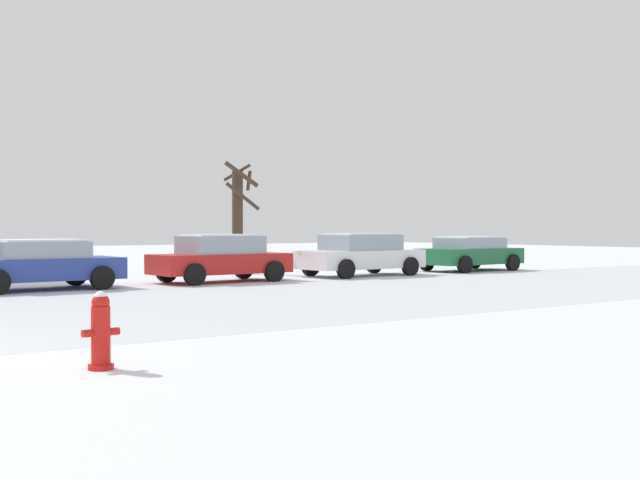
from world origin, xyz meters
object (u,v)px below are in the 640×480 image
object	(u,v)px
fire_hydrant	(101,330)
parked_car_red	(221,258)
parked_car_white	(361,254)
parked_car_blue	(39,264)
parked_car_green	(470,253)

from	to	relation	value
fire_hydrant	parked_car_red	xyz separation A→B (m)	(8.15, 12.44, 0.28)
parked_car_white	parked_car_blue	bearing A→B (deg)	179.96
parked_car_blue	parked_car_white	xyz separation A→B (m)	(10.83, -0.01, 0.05)
parked_car_blue	parked_car_green	size ratio (longest dim) A/B	0.99
fire_hydrant	parked_car_red	size ratio (longest dim) A/B	0.21
parked_car_blue	fire_hydrant	bearing A→B (deg)	-102.40
parked_car_white	parked_car_green	size ratio (longest dim) A/B	1.06
parked_car_white	parked_car_green	world-z (taller)	parked_car_white
parked_car_red	parked_car_white	distance (m)	5.41
fire_hydrant	parked_car_white	world-z (taller)	parked_car_white
parked_car_blue	parked_car_white	distance (m)	10.83
parked_car_blue	parked_car_green	distance (m)	16.24
fire_hydrant	parked_car_blue	world-z (taller)	parked_car_blue
fire_hydrant	parked_car_green	world-z (taller)	parked_car_green
parked_car_red	parked_car_green	bearing A→B (deg)	0.54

